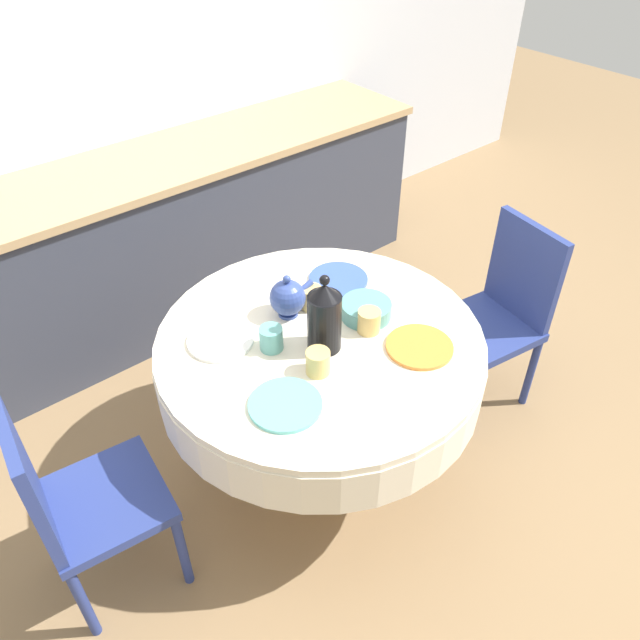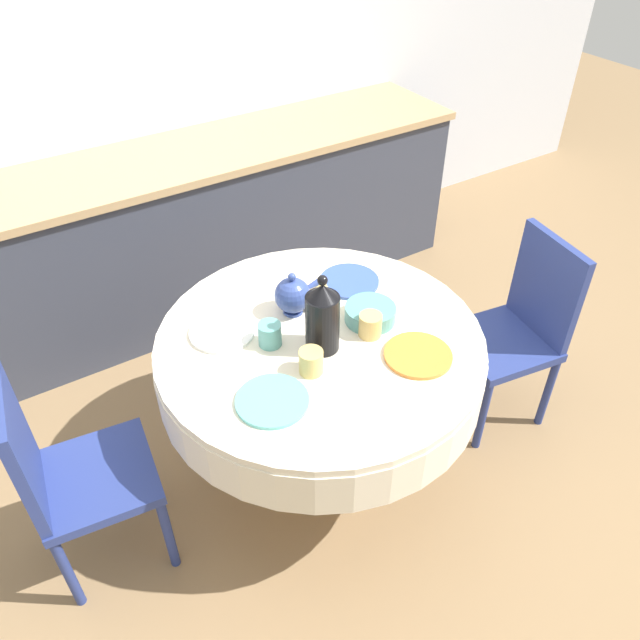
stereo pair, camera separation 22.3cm
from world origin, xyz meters
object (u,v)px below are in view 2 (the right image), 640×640
(chair_left, at_px, (519,325))
(coffee_carafe, at_px, (322,317))
(chair_right, at_px, (68,472))
(teapot, at_px, (293,295))

(chair_left, distance_m, coffee_carafe, 1.04)
(chair_right, xyz_separation_m, coffee_carafe, (0.92, -0.16, 0.39))
(teapot, bearing_deg, chair_left, -18.90)
(chair_right, bearing_deg, teapot, 100.88)
(coffee_carafe, bearing_deg, chair_right, 169.90)
(teapot, bearing_deg, coffee_carafe, -93.48)
(coffee_carafe, height_order, teapot, coffee_carafe)
(teapot, bearing_deg, chair_right, -176.04)
(chair_right, relative_size, teapot, 4.77)
(chair_left, height_order, teapot, teapot)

